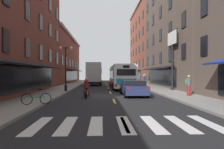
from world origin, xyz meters
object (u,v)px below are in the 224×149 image
object	(u,v)px
box_truck	(94,74)
motorcycle_rider	(86,89)
transit_bus	(121,76)
pedestrian_mid	(140,79)
pedestrian_near	(188,85)
pedestrian_rear	(145,79)
street_lamp_twin	(66,66)
pedestrian_far	(144,81)
sedan_near	(133,88)
sedan_mid	(95,79)
billboard_sign	(172,45)
bicycle_near	(36,98)

from	to	relation	value
box_truck	motorcycle_rider	xyz separation A→B (m)	(0.02, -17.66, -1.23)
transit_bus	box_truck	distance (m)	7.64
box_truck	pedestrian_mid	distance (m)	7.76
box_truck	pedestrian_near	world-z (taller)	box_truck
transit_bus	pedestrian_mid	xyz separation A→B (m)	(3.49, 4.28, -0.58)
pedestrian_rear	street_lamp_twin	world-z (taller)	street_lamp_twin
box_truck	pedestrian_far	world-z (taller)	box_truck
motorcycle_rider	street_lamp_twin	bearing A→B (deg)	118.33
pedestrian_mid	street_lamp_twin	world-z (taller)	street_lamp_twin
sedan_near	pedestrian_rear	distance (m)	13.18
pedestrian_near	street_lamp_twin	distance (m)	12.08
sedan_mid	pedestrian_far	bearing A→B (deg)	-64.09
street_lamp_twin	motorcycle_rider	bearing A→B (deg)	-61.67
billboard_sign	pedestrian_mid	bearing A→B (deg)	100.91
pedestrian_far	street_lamp_twin	distance (m)	11.72
box_truck	bicycle_near	world-z (taller)	box_truck
motorcycle_rider	box_truck	bearing A→B (deg)	90.08
pedestrian_rear	pedestrian_far	bearing A→B (deg)	-135.80
motorcycle_rider	pedestrian_near	xyz separation A→B (m)	(8.31, -0.45, 0.34)
sedan_mid	motorcycle_rider	world-z (taller)	motorcycle_rider
pedestrian_near	pedestrian_far	size ratio (longest dim) A/B	1.02
sedan_near	motorcycle_rider	distance (m)	4.23
sedan_near	bicycle_near	distance (m)	8.72
billboard_sign	transit_bus	world-z (taller)	billboard_sign
sedan_near	pedestrian_far	bearing A→B (deg)	72.92
pedestrian_mid	billboard_sign	bearing A→B (deg)	129.43
sedan_near	bicycle_near	xyz separation A→B (m)	(-6.65, -5.64, -0.20)
box_truck	sedan_near	xyz separation A→B (m)	(4.08, -16.44, -1.23)
billboard_sign	pedestrian_near	bearing A→B (deg)	-98.14
billboard_sign	transit_bus	bearing A→B (deg)	134.89
billboard_sign	street_lamp_twin	xyz separation A→B (m)	(-11.70, -1.05, -2.45)
transit_bus	pedestrian_far	size ratio (longest dim) A/B	7.47
transit_bus	street_lamp_twin	distance (m)	9.10
sedan_mid	bicycle_near	xyz separation A→B (m)	(-2.38, -30.60, -0.23)
pedestrian_far	sedan_mid	bearing A→B (deg)	40.34
sedan_near	pedestrian_mid	world-z (taller)	pedestrian_mid
box_truck	sedan_mid	distance (m)	8.60
transit_bus	sedan_mid	bearing A→B (deg)	105.01
transit_bus	box_truck	bearing A→B (deg)	120.38
sedan_mid	street_lamp_twin	xyz separation A→B (m)	(-2.30, -21.52, 2.00)
transit_bus	pedestrian_far	distance (m)	3.32
box_truck	transit_bus	bearing A→B (deg)	-59.62
pedestrian_far	pedestrian_mid	bearing A→B (deg)	11.35
box_truck	street_lamp_twin	xyz separation A→B (m)	(-2.49, -13.01, 0.80)
box_truck	sedan_near	bearing A→B (deg)	-76.07
bicycle_near	pedestrian_far	xyz separation A→B (m)	(9.69, 15.55, 0.49)
transit_bus	bicycle_near	world-z (taller)	transit_bus
sedan_near	box_truck	bearing A→B (deg)	103.93
pedestrian_far	pedestrian_rear	size ratio (longest dim) A/B	0.93
pedestrian_near	pedestrian_far	distance (m)	11.64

